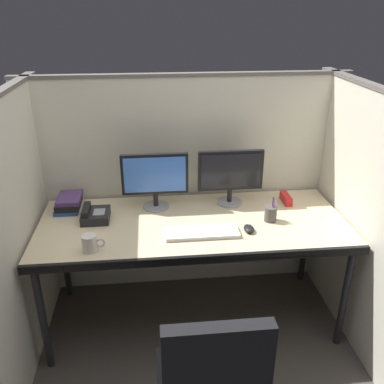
# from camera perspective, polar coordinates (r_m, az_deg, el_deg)

# --- Properties ---
(ground_plane) EXTENTS (8.00, 8.00, 0.00)m
(ground_plane) POSITION_cam_1_polar(r_m,az_deg,el_deg) (2.79, 0.80, -20.61)
(ground_plane) COLOR #423D38
(cubicle_partition_rear) EXTENTS (2.21, 0.06, 1.57)m
(cubicle_partition_rear) POSITION_cam_1_polar(r_m,az_deg,el_deg) (2.96, -0.79, 0.84)
(cubicle_partition_rear) COLOR beige
(cubicle_partition_rear) RESTS_ON ground
(cubicle_partition_left) EXTENTS (0.06, 1.41, 1.57)m
(cubicle_partition_left) POSITION_cam_1_polar(r_m,az_deg,el_deg) (2.57, -22.34, -4.98)
(cubicle_partition_left) COLOR beige
(cubicle_partition_left) RESTS_ON ground
(cubicle_partition_right) EXTENTS (0.06, 1.41, 1.57)m
(cubicle_partition_right) POSITION_cam_1_polar(r_m,az_deg,el_deg) (2.75, 21.45, -2.87)
(cubicle_partition_right) COLOR beige
(cubicle_partition_right) RESTS_ON ground
(desk) EXTENTS (1.90, 0.80, 0.74)m
(desk) POSITION_cam_1_polar(r_m,az_deg,el_deg) (2.60, 0.14, -5.18)
(desk) COLOR beige
(desk) RESTS_ON ground
(monitor_left) EXTENTS (0.43, 0.17, 0.37)m
(monitor_left) POSITION_cam_1_polar(r_m,az_deg,el_deg) (2.68, -5.11, 2.02)
(monitor_left) COLOR gray
(monitor_left) RESTS_ON desk
(monitor_right) EXTENTS (0.43, 0.17, 0.37)m
(monitor_right) POSITION_cam_1_polar(r_m,az_deg,el_deg) (2.74, 5.31, 2.53)
(monitor_right) COLOR gray
(monitor_right) RESTS_ON desk
(keyboard_main) EXTENTS (0.43, 0.15, 0.02)m
(keyboard_main) POSITION_cam_1_polar(r_m,az_deg,el_deg) (2.44, 1.42, -5.59)
(keyboard_main) COLOR silver
(keyboard_main) RESTS_ON desk
(computer_mouse) EXTENTS (0.06, 0.10, 0.04)m
(computer_mouse) POSITION_cam_1_polar(r_m,az_deg,el_deg) (2.49, 7.82, -5.00)
(computer_mouse) COLOR black
(computer_mouse) RESTS_ON desk
(book_stack) EXTENTS (0.17, 0.22, 0.09)m
(book_stack) POSITION_cam_1_polar(r_m,az_deg,el_deg) (2.84, -16.56, -1.44)
(book_stack) COLOR #1E478C
(book_stack) RESTS_ON desk
(red_stapler) EXTENTS (0.04, 0.15, 0.06)m
(red_stapler) POSITION_cam_1_polar(r_m,az_deg,el_deg) (2.89, 12.77, -0.87)
(red_stapler) COLOR red
(red_stapler) RESTS_ON desk
(pen_cup) EXTENTS (0.08, 0.08, 0.16)m
(pen_cup) POSITION_cam_1_polar(r_m,az_deg,el_deg) (2.62, 10.75, -2.95)
(pen_cup) COLOR #4C4742
(pen_cup) RESTS_ON desk
(coffee_mug) EXTENTS (0.13, 0.08, 0.09)m
(coffee_mug) POSITION_cam_1_polar(r_m,az_deg,el_deg) (2.34, -13.81, -6.85)
(coffee_mug) COLOR silver
(coffee_mug) RESTS_ON desk
(desk_phone) EXTENTS (0.17, 0.19, 0.09)m
(desk_phone) POSITION_cam_1_polar(r_m,az_deg,el_deg) (2.66, -13.22, -3.08)
(desk_phone) COLOR black
(desk_phone) RESTS_ON desk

